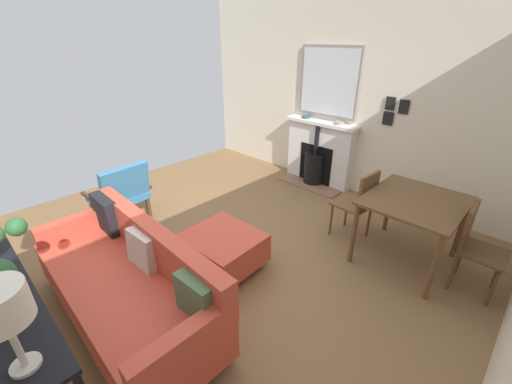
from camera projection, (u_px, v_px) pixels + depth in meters
ground_plane at (200, 256)px, 3.54m from camera, size 5.58×5.38×0.01m
wall_left at (343, 94)px, 4.70m from camera, size 0.12×5.38×2.89m
fireplace at (318, 157)px, 5.15m from camera, size 0.51×1.22×1.04m
mirror_over_mantel at (329, 82)px, 4.71m from camera, size 0.04×1.01×1.02m
mantel_bowl_near at (306, 117)px, 5.08m from camera, size 0.14×0.14×0.04m
mantel_bowl_far at (340, 123)px, 4.69m from camera, size 0.14×0.14×0.05m
sofa at (129, 283)px, 2.64m from camera, size 0.83×2.03×0.83m
ottoman at (223, 248)px, 3.27m from camera, size 0.70×0.76×0.40m
armchair_accent at (121, 192)px, 3.96m from camera, size 0.72×0.65×0.85m
console_table at (5, 309)px, 2.01m from camera, size 0.37×1.71×0.74m
dining_table at (414, 208)px, 3.21m from camera, size 0.99×0.88×0.74m
dining_chair_near_fireplace at (359, 201)px, 3.63m from camera, size 0.43×0.43×0.88m
dining_chair_by_back_wall at (475, 242)px, 2.92m from camera, size 0.41×0.41×0.86m
photo_gallery_row at (394, 110)px, 4.19m from camera, size 0.02×0.31×0.37m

